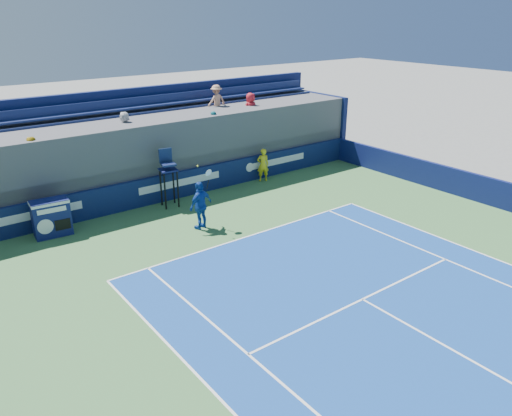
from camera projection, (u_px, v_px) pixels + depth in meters
ball_person at (263, 165)px, 24.17m from camera, size 0.69×0.58×1.62m
back_hoarding at (180, 185)px, 22.13m from camera, size 20.40×0.21×1.20m
match_clock at (51, 217)px, 18.29m from camera, size 1.37×0.83×1.40m
umpire_chair at (168, 172)px, 20.78m from camera, size 0.81×0.81×2.48m
tennis_player at (201, 205)px, 18.81m from camera, size 1.18×0.74×2.57m
stadium_seating at (157, 148)px, 23.19m from camera, size 21.00×4.05×4.40m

